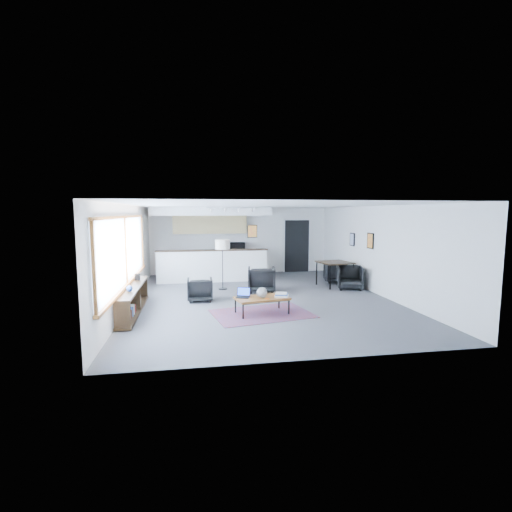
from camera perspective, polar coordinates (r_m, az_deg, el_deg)
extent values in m
cube|color=#4D4D4F|center=(10.54, 0.71, -6.51)|extent=(7.00, 9.00, 0.01)
cube|color=white|center=(10.27, 0.73, 7.82)|extent=(7.00, 9.00, 0.01)
cube|color=silver|center=(14.76, -2.44, 2.40)|extent=(7.00, 0.01, 2.60)
cube|color=silver|center=(5.99, 8.55, -3.99)|extent=(7.00, 0.01, 2.60)
cube|color=silver|center=(10.29, -18.85, 0.18)|extent=(0.01, 9.00, 2.60)
cube|color=silver|center=(11.49, 18.19, 0.85)|extent=(0.01, 9.00, 2.60)
cube|color=#8CBFFF|center=(9.38, -19.55, 0.78)|extent=(0.02, 5.80, 1.55)
cube|color=brown|center=(9.49, -19.18, -4.02)|extent=(0.10, 5.95, 0.06)
cube|color=brown|center=(9.33, -19.62, 5.68)|extent=(0.06, 5.95, 0.06)
cube|color=brown|center=(6.56, -23.66, -1.79)|extent=(0.06, 0.06, 1.60)
cube|color=brown|center=(9.38, -19.43, 0.79)|extent=(0.06, 0.06, 1.60)
cube|color=brown|center=(12.23, -17.16, 2.16)|extent=(0.06, 0.06, 1.60)
cube|color=black|center=(9.38, -18.42, -4.61)|extent=(0.35, 3.00, 0.05)
cube|color=black|center=(9.51, -18.29, -7.98)|extent=(0.35, 3.00, 0.05)
cube|color=black|center=(8.05, -19.90, -8.63)|extent=(0.33, 0.04, 0.55)
cube|color=black|center=(9.44, -18.35, -6.34)|extent=(0.33, 0.04, 0.55)
cube|color=black|center=(10.84, -17.21, -4.63)|extent=(0.33, 0.04, 0.55)
cube|color=#3359A5|center=(8.24, -19.67, -9.40)|extent=(0.18, 0.04, 0.20)
cube|color=silver|center=(8.39, -19.47, -9.02)|extent=(0.18, 0.04, 0.22)
cube|color=maroon|center=(8.55, -19.28, -8.65)|extent=(0.18, 0.04, 0.24)
cube|color=black|center=(8.72, -19.09, -8.49)|extent=(0.18, 0.04, 0.20)
cube|color=#3359A5|center=(8.88, -18.92, -8.14)|extent=(0.18, 0.04, 0.22)
cube|color=silver|center=(9.04, -18.75, -7.81)|extent=(0.18, 0.04, 0.24)
cube|color=maroon|center=(9.21, -18.58, -7.66)|extent=(0.18, 0.04, 0.20)
cube|color=black|center=(9.37, -18.42, -7.35)|extent=(0.18, 0.04, 0.22)
cube|color=#3359A5|center=(9.53, -18.27, -7.05)|extent=(0.18, 0.03, 0.24)
cube|color=silver|center=(9.70, -18.12, -6.93)|extent=(0.18, 0.03, 0.20)
cube|color=maroon|center=(9.86, -17.97, -6.64)|extent=(0.18, 0.03, 0.22)
cube|color=black|center=(10.02, -17.84, -6.36)|extent=(0.18, 0.04, 0.24)
cube|color=black|center=(10.14, -17.76, -3.10)|extent=(0.14, 0.02, 0.18)
sphere|color=#264C99|center=(8.78, -18.90, -4.76)|extent=(0.14, 0.14, 0.14)
cube|color=white|center=(12.95, -6.69, -1.58)|extent=(3.80, 0.25, 1.10)
cube|color=black|center=(12.88, -6.72, 0.89)|extent=(3.85, 0.32, 0.04)
cube|color=white|center=(14.39, -6.99, -1.15)|extent=(3.80, 0.60, 0.90)
cube|color=#2D2D2D|center=(14.34, -7.02, 0.67)|extent=(3.82, 0.62, 0.04)
cube|color=tan|center=(14.42, -7.11, 4.84)|extent=(2.80, 0.35, 0.70)
cube|color=white|center=(13.71, -7.00, 6.84)|extent=(4.20, 1.80, 0.30)
cube|color=black|center=(12.99, -0.57, 3.81)|extent=(0.35, 0.03, 0.45)
cube|color=orange|center=(12.97, -0.56, 3.81)|extent=(0.30, 0.01, 0.40)
cube|color=black|center=(15.16, 6.26, 1.53)|extent=(1.00, 0.12, 2.10)
cube|color=white|center=(15.04, 4.34, 1.51)|extent=(0.06, 0.10, 2.10)
cube|color=white|center=(15.32, 8.12, 1.56)|extent=(0.06, 0.10, 2.10)
cube|color=white|center=(15.11, 6.30, 5.58)|extent=(1.10, 0.10, 0.06)
cube|color=silver|center=(12.36, -3.89, 7.41)|extent=(1.60, 0.04, 0.04)
cylinder|color=silver|center=(12.31, -6.92, 7.00)|extent=(0.07, 0.07, 0.09)
cylinder|color=silver|center=(12.34, -4.82, 7.03)|extent=(0.07, 0.07, 0.09)
cylinder|color=silver|center=(12.39, -2.73, 7.04)|extent=(0.07, 0.07, 0.09)
cylinder|color=silver|center=(12.45, -0.66, 7.05)|extent=(0.07, 0.07, 0.09)
cube|color=black|center=(11.80, 17.18, 2.25)|extent=(0.03, 0.38, 0.48)
cube|color=orange|center=(11.80, 17.11, 2.25)|extent=(0.00, 0.32, 0.42)
cube|color=black|center=(12.98, 14.58, 2.49)|extent=(0.03, 0.34, 0.44)
cube|color=#859FC5|center=(12.97, 14.52, 2.49)|extent=(0.00, 0.28, 0.38)
cube|color=#562F43|center=(8.95, 0.92, -8.85)|extent=(2.53, 1.95, 0.01)
cube|color=brown|center=(8.85, 0.92, -6.51)|extent=(1.34, 0.89, 0.05)
cube|color=black|center=(8.45, -2.01, -8.55)|extent=(0.03, 0.03, 0.36)
cube|color=black|center=(8.98, -3.18, -7.65)|extent=(0.03, 0.03, 0.36)
cube|color=black|center=(8.87, 5.07, -7.84)|extent=(0.03, 0.03, 0.36)
cube|color=black|center=(9.37, 3.55, -7.03)|extent=(0.03, 0.03, 0.36)
cube|color=black|center=(8.60, 1.62, -7.10)|extent=(1.16, 0.25, 0.03)
cube|color=black|center=(9.12, 0.26, -6.30)|extent=(1.16, 0.25, 0.03)
cube|color=black|center=(8.83, -2.03, -6.34)|extent=(0.37, 0.31, 0.02)
cube|color=black|center=(8.91, -1.90, -5.48)|extent=(0.31, 0.15, 0.21)
cube|color=blue|center=(8.90, -1.90, -5.49)|extent=(0.28, 0.13, 0.18)
sphere|color=gray|center=(8.76, 0.92, -5.65)|extent=(0.25, 0.25, 0.25)
cube|color=silver|center=(8.93, 3.95, -6.13)|extent=(0.38, 0.34, 0.04)
cube|color=#3359A5|center=(8.93, 3.96, -5.91)|extent=(0.35, 0.31, 0.03)
cube|color=silver|center=(8.90, 3.88, -5.74)|extent=(0.32, 0.28, 0.03)
cube|color=#E5590C|center=(8.68, 1.74, -6.60)|extent=(0.11, 0.11, 0.01)
imported|color=black|center=(10.27, -8.62, -4.95)|extent=(0.67, 0.63, 0.69)
imported|color=black|center=(11.30, 0.84, -3.42)|extent=(0.92, 0.88, 0.84)
cylinder|color=black|center=(11.77, -5.13, -5.04)|extent=(0.29, 0.29, 0.03)
cylinder|color=black|center=(11.65, -5.16, -1.81)|extent=(0.02, 0.02, 1.32)
cylinder|color=beige|center=(11.57, -5.20, 1.78)|extent=(0.47, 0.47, 0.29)
cube|color=black|center=(12.35, 12.03, -0.98)|extent=(1.12, 1.12, 0.04)
cylinder|color=black|center=(11.83, 11.36, -3.27)|extent=(0.05, 0.05, 0.76)
cylinder|color=black|center=(12.55, 9.30, -2.66)|extent=(0.05, 0.05, 0.76)
cylinder|color=black|center=(12.30, 14.72, -2.98)|extent=(0.05, 0.05, 0.76)
cylinder|color=black|center=(12.99, 12.56, -2.41)|extent=(0.05, 0.05, 0.76)
imported|color=black|center=(12.07, 14.22, -3.34)|extent=(0.81, 0.79, 0.69)
imported|color=black|center=(13.17, 12.10, -2.62)|extent=(0.67, 0.64, 0.61)
imported|color=black|center=(14.41, -2.84, 1.59)|extent=(0.62, 0.41, 0.39)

